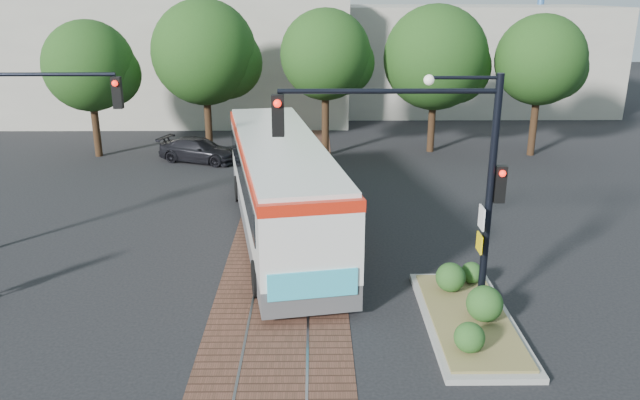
% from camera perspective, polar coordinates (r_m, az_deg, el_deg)
% --- Properties ---
extents(ground, '(120.00, 120.00, 0.00)m').
position_cam_1_polar(ground, '(16.87, -3.67, -9.61)').
color(ground, black).
rests_on(ground, ground).
extents(trackbed, '(3.60, 40.00, 0.02)m').
position_cam_1_polar(trackbed, '(20.48, -3.11, -4.30)').
color(trackbed, brown).
rests_on(trackbed, ground).
extents(tree_row, '(26.40, 5.60, 7.67)m').
position_cam_1_polar(tree_row, '(31.43, -0.05, 12.89)').
color(tree_row, '#382314').
rests_on(tree_row, ground).
extents(warehouses, '(40.00, 13.00, 8.00)m').
position_cam_1_polar(warehouses, '(43.82, -2.54, 13.11)').
color(warehouses, '#ADA899').
rests_on(warehouses, ground).
extents(city_bus, '(4.74, 12.63, 3.31)m').
position_cam_1_polar(city_bus, '(20.98, -3.61, 1.60)').
color(city_bus, '#49494B').
rests_on(city_bus, ground).
extents(traffic_island, '(2.20, 5.20, 1.13)m').
position_cam_1_polar(traffic_island, '(16.37, 13.49, -9.75)').
color(traffic_island, gray).
rests_on(traffic_island, ground).
extents(signal_pole_main, '(5.49, 0.46, 6.00)m').
position_cam_1_polar(signal_pole_main, '(14.84, 10.92, 3.40)').
color(signal_pole_main, black).
rests_on(signal_pole_main, ground).
extents(signal_pole_left, '(4.99, 0.34, 6.00)m').
position_cam_1_polar(signal_pole_left, '(21.40, -26.41, 5.61)').
color(signal_pole_left, black).
rests_on(signal_pole_left, ground).
extents(parked_car, '(4.31, 2.89, 1.16)m').
position_cam_1_polar(parked_car, '(31.13, -11.01, 4.51)').
color(parked_car, black).
rests_on(parked_car, ground).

